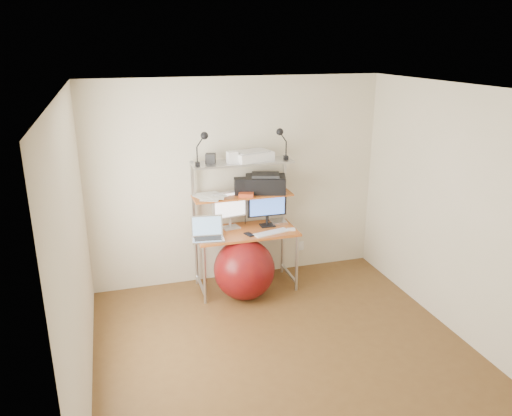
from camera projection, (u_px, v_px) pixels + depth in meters
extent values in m
plane|color=brown|center=(286.00, 352.00, 4.85)|extent=(3.60, 3.60, 0.00)
plane|color=silver|center=(292.00, 90.00, 4.06)|extent=(3.60, 3.60, 0.00)
plane|color=beige|center=(238.00, 181.00, 6.09)|extent=(3.60, 0.00, 3.60)
plane|color=beige|center=(399.00, 343.00, 2.82)|extent=(3.60, 0.00, 3.60)
plane|color=beige|center=(76.00, 256.00, 3.96)|extent=(0.00, 3.60, 3.60)
plane|color=beige|center=(459.00, 214.00, 4.94)|extent=(0.00, 3.60, 3.60)
cube|color=#BF5825|center=(246.00, 232.00, 5.93)|extent=(1.20, 0.60, 0.03)
cylinder|color=#B5B6BA|center=(205.00, 275.00, 5.65)|extent=(0.04, 0.04, 0.71)
cylinder|color=#B5B6BA|center=(196.00, 257.00, 6.13)|extent=(0.04, 0.04, 0.71)
cylinder|color=#B5B6BA|center=(297.00, 263.00, 5.96)|extent=(0.04, 0.04, 0.71)
cylinder|color=#B5B6BA|center=(282.00, 247.00, 6.43)|extent=(0.04, 0.04, 0.71)
cube|color=#B5B6BA|center=(193.00, 195.00, 5.87)|extent=(0.03, 0.04, 0.84)
cube|color=#B5B6BA|center=(284.00, 188.00, 6.18)|extent=(0.03, 0.04, 0.84)
cube|color=#BF5825|center=(243.00, 195.00, 5.91)|extent=(1.18, 0.34, 0.02)
cube|color=#B5B6BA|center=(242.00, 162.00, 5.79)|extent=(1.18, 0.34, 0.02)
cube|color=white|center=(301.00, 246.00, 6.61)|extent=(0.08, 0.01, 0.12)
cube|color=silver|center=(231.00, 227.00, 6.00)|extent=(0.22, 0.19, 0.01)
cylinder|color=silver|center=(230.00, 222.00, 6.00)|extent=(0.03, 0.03, 0.11)
cube|color=silver|center=(230.00, 205.00, 5.93)|extent=(0.44, 0.12, 0.33)
plane|color=white|center=(230.00, 205.00, 5.92)|extent=(0.39, 0.08, 0.40)
cube|color=black|center=(267.00, 225.00, 6.07)|extent=(0.18, 0.14, 0.01)
cylinder|color=black|center=(267.00, 220.00, 6.07)|extent=(0.03, 0.03, 0.11)
cube|color=black|center=(267.00, 205.00, 6.01)|extent=(0.48, 0.03, 0.29)
plane|color=#3F6BD6|center=(267.00, 205.00, 5.99)|extent=(0.44, 0.00, 0.44)
cube|color=silver|center=(208.00, 239.00, 5.65)|extent=(0.39, 0.29, 0.02)
cube|color=#2A2B2D|center=(208.00, 238.00, 5.65)|extent=(0.32, 0.19, 0.00)
cube|color=silver|center=(207.00, 225.00, 5.73)|extent=(0.37, 0.11, 0.23)
plane|color=#688AAD|center=(207.00, 225.00, 5.73)|extent=(0.33, 0.12, 0.32)
cube|color=white|center=(271.00, 233.00, 5.84)|extent=(0.45, 0.23, 0.01)
cube|color=white|center=(291.00, 229.00, 5.92)|extent=(0.10, 0.07, 0.02)
cube|color=silver|center=(278.00, 222.00, 6.16)|extent=(0.19, 0.19, 0.04)
cube|color=black|center=(249.00, 234.00, 5.79)|extent=(0.11, 0.15, 0.01)
cube|color=black|center=(265.00, 184.00, 5.98)|extent=(0.55, 0.45, 0.20)
cube|color=#2A2B2D|center=(266.00, 175.00, 5.94)|extent=(0.38, 0.32, 0.03)
cube|color=black|center=(240.00, 186.00, 5.88)|extent=(0.15, 0.15, 0.20)
cube|color=#BA401D|center=(246.00, 195.00, 5.81)|extent=(0.20, 0.16, 0.05)
cube|color=white|center=(252.00, 156.00, 5.83)|extent=(0.51, 0.40, 0.10)
cube|color=silver|center=(252.00, 151.00, 5.81)|extent=(0.42, 0.31, 0.02)
cube|color=white|center=(232.00, 157.00, 5.68)|extent=(0.13, 0.11, 0.14)
cube|color=#2A2B2D|center=(211.00, 158.00, 5.69)|extent=(0.14, 0.14, 0.11)
cube|color=black|center=(197.00, 164.00, 5.55)|extent=(0.05, 0.06, 0.05)
cylinder|color=black|center=(197.00, 155.00, 5.52)|extent=(0.02, 0.02, 0.17)
sphere|color=black|center=(204.00, 136.00, 5.46)|extent=(0.09, 0.09, 0.09)
cube|color=black|center=(286.00, 158.00, 5.87)|extent=(0.05, 0.06, 0.05)
cylinder|color=black|center=(286.00, 149.00, 5.84)|extent=(0.01, 0.01, 0.17)
sphere|color=black|center=(280.00, 132.00, 5.74)|extent=(0.08, 0.08, 0.08)
sphere|color=maroon|center=(244.00, 269.00, 5.80)|extent=(0.71, 0.71, 0.71)
cube|color=white|center=(206.00, 197.00, 5.81)|extent=(0.30, 0.34, 0.00)
cube|color=white|center=(211.00, 198.00, 5.76)|extent=(0.31, 0.34, 0.00)
cube|color=white|center=(205.00, 196.00, 5.82)|extent=(0.24, 0.30, 0.00)
cube|color=white|center=(215.00, 196.00, 5.80)|extent=(0.28, 0.33, 0.00)
cube|color=white|center=(214.00, 195.00, 5.81)|extent=(0.30, 0.34, 0.00)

